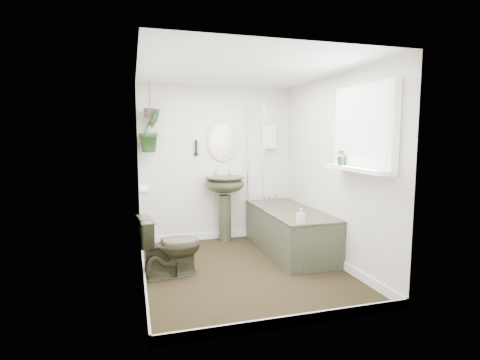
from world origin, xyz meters
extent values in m
cube|color=black|center=(0.00, 0.00, -0.01)|extent=(2.30, 2.80, 0.02)
cube|color=white|center=(0.00, 0.00, 2.31)|extent=(2.30, 2.80, 0.02)
cube|color=silver|center=(0.00, 1.41, 1.15)|extent=(2.30, 0.02, 2.30)
cube|color=silver|center=(0.00, -1.41, 1.15)|extent=(2.30, 0.02, 2.30)
cube|color=silver|center=(-1.16, 0.00, 1.15)|extent=(0.02, 2.80, 2.30)
cube|color=silver|center=(1.16, 0.00, 1.15)|extent=(0.02, 2.80, 2.30)
cube|color=white|center=(0.00, 0.00, 0.05)|extent=(2.30, 2.80, 0.10)
cube|color=white|center=(0.80, 1.34, 1.55)|extent=(0.20, 0.10, 0.35)
ellipsoid|color=beige|center=(0.08, 1.37, 1.50)|extent=(0.46, 0.03, 0.62)
cylinder|color=black|center=(-0.32, 1.36, 1.40)|extent=(0.04, 0.04, 0.22)
cylinder|color=white|center=(-1.10, 0.70, 0.90)|extent=(0.11, 0.11, 0.11)
cube|color=white|center=(1.09, -0.70, 1.65)|extent=(0.08, 1.00, 0.90)
cube|color=white|center=(1.02, -0.70, 1.23)|extent=(0.18, 1.00, 0.04)
cube|color=white|center=(1.04, -0.70, 1.65)|extent=(0.01, 0.86, 0.76)
imported|color=#353624|center=(-0.85, 0.03, 0.35)|extent=(0.73, 0.48, 0.70)
imported|color=black|center=(1.03, -0.42, 1.36)|extent=(0.23, 0.21, 0.21)
imported|color=black|center=(-0.97, 1.25, 1.64)|extent=(0.42, 0.41, 0.60)
imported|color=black|center=(0.60, -0.28, 0.67)|extent=(0.08, 0.08, 0.17)
cylinder|color=#392E28|center=(-0.97, 1.25, 1.88)|extent=(0.16, 0.16, 0.12)
camera|label=1|loc=(-1.22, -4.09, 1.58)|focal=28.00mm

